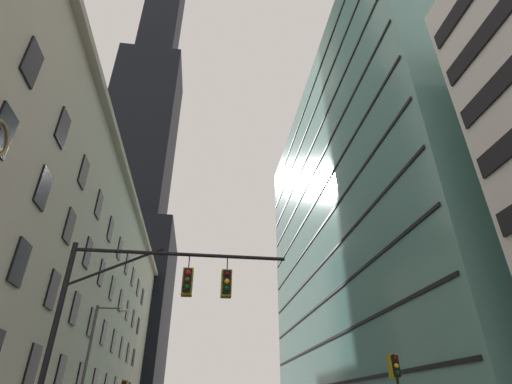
{
  "coord_description": "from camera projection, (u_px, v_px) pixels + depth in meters",
  "views": [
    {
      "loc": [
        -1.93,
        -11.38,
        1.94
      ],
      "look_at": [
        2.31,
        19.1,
        19.48
      ],
      "focal_mm": 26.78,
      "sensor_mm": 36.0,
      "label": 1
    }
  ],
  "objects": [
    {
      "name": "street_lamppost",
      "position": [
        92.0,
        357.0,
        23.55
      ],
      "size": [
        2.02,
        0.32,
        7.72
      ],
      "color": "#47474C",
      "rests_on": "sidewalk_left"
    },
    {
      "name": "station_building",
      "position": [
        33.0,
        286.0,
        35.73
      ],
      "size": [
        14.16,
        65.1,
        24.07
      ],
      "color": "beige",
      "rests_on": "ground"
    },
    {
      "name": "glass_office_midrise",
      "position": [
        387.0,
        227.0,
        47.87
      ],
      "size": [
        18.95,
        48.47,
        43.53
      ],
      "color": "slate",
      "rests_on": "ground"
    },
    {
      "name": "dark_skyscraper",
      "position": [
        134.0,
        176.0,
        92.38
      ],
      "size": [
        23.23,
        23.23,
        171.5
      ],
      "color": "black",
      "rests_on": "ground"
    },
    {
      "name": "traffic_signal_mast",
      "position": [
        153.0,
        301.0,
        14.01
      ],
      "size": [
        8.33,
        0.63,
        7.33
      ],
      "color": "black",
      "rests_on": "sidewalk_left"
    },
    {
      "name": "traffic_light_near_right",
      "position": [
        395.0,
        373.0,
        17.35
      ],
      "size": [
        0.4,
        0.63,
        4.02
      ],
      "color": "black",
      "rests_on": "sidewalk_right"
    }
  ]
}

